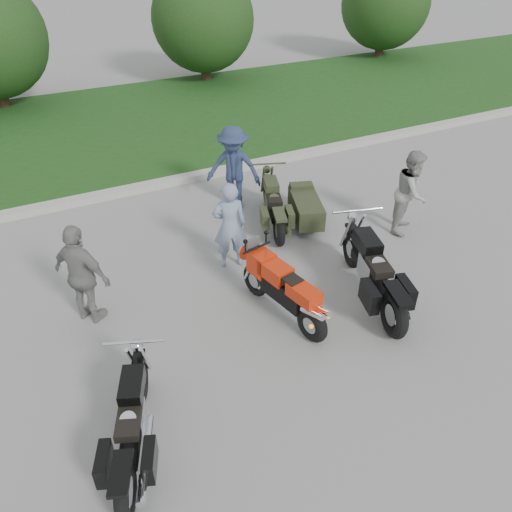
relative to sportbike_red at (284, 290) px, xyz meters
name	(u,v)px	position (x,y,z in m)	size (l,w,h in m)	color
ground	(291,351)	(-0.27, -0.73, -0.55)	(80.00, 80.00, 0.00)	gray
curb	(166,183)	(-0.27, 5.27, -0.47)	(60.00, 0.30, 0.15)	#ABA9A1
grass_strip	(123,126)	(-0.27, 9.42, -0.48)	(60.00, 8.00, 0.14)	#2A551D
tree_mid_right	(203,19)	(3.73, 12.77, 1.65)	(3.60, 3.60, 4.00)	#3F2B1C
tree_far_right	(385,3)	(11.73, 12.77, 1.65)	(3.60, 3.60, 4.00)	#3F2B1C
sportbike_red	(284,290)	(0.00, 0.00, 0.00)	(0.62, 1.95, 0.93)	black
cruiser_left	(132,429)	(-2.75, -1.36, -0.12)	(0.92, 2.08, 0.84)	black
cruiser_right	(375,276)	(1.52, -0.29, -0.04)	(0.84, 2.51, 0.99)	black
cruiser_sidecar	(293,208)	(1.53, 2.40, -0.15)	(1.48, 2.12, 0.85)	black
person_stripe	(230,226)	(-0.17, 1.68, 0.28)	(0.60, 0.40, 1.65)	#7F8EAD
person_grey	(411,192)	(3.52, 1.25, 0.29)	(0.82, 0.64, 1.68)	#999994
person_denim	(234,168)	(0.79, 3.65, 0.36)	(1.17, 0.67, 1.81)	navy
person_back	(82,275)	(-2.75, 1.32, 0.31)	(1.00, 0.42, 1.70)	gray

